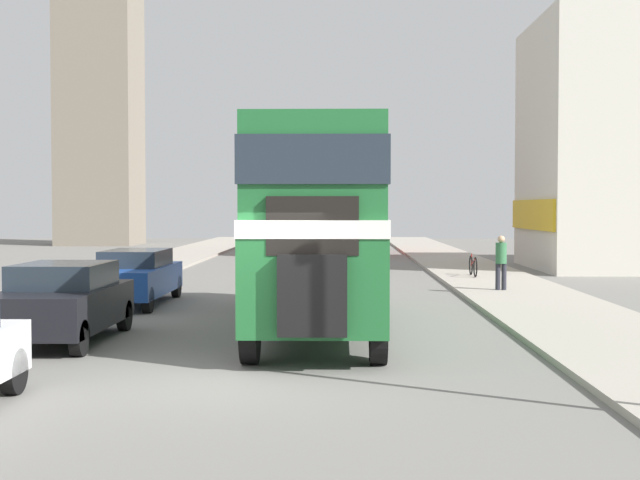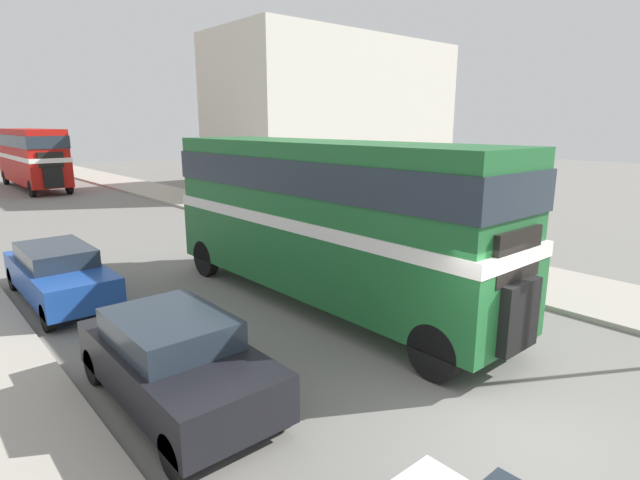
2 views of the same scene
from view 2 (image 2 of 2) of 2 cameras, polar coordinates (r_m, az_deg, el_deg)
ground_plane at (r=8.87m, az=21.32°, el=-18.36°), size 120.00×120.00×0.00m
double_decker_bus at (r=12.28m, az=0.35°, el=3.51°), size 2.41×10.50×4.10m
bus_distant at (r=40.74m, az=-30.10°, el=8.55°), size 2.48×10.80×4.17m
car_parked_mid at (r=8.64m, az=-16.22°, el=-12.97°), size 1.82×4.13×1.51m
car_parked_far at (r=14.54m, az=-27.68°, el=-3.35°), size 1.70×4.67×1.44m
pedestrian_walking at (r=21.64m, az=-2.69°, el=3.89°), size 0.33×0.33×1.62m
bicycle_on_pavement at (r=25.99m, az=-9.97°, el=4.03°), size 0.05×1.76×0.78m
shop_building_block at (r=37.40m, az=1.77°, el=14.11°), size 17.81×8.14×10.31m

